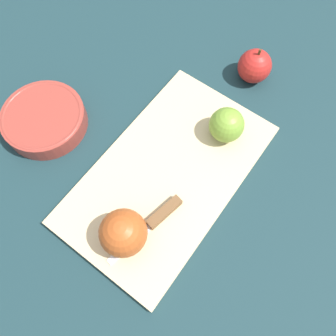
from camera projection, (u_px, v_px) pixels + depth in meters
ground_plane at (168, 176)px, 0.61m from camera, size 4.00×4.00×0.00m
cutting_board at (168, 174)px, 0.60m from camera, size 0.44×0.30×0.02m
apple_half_left at (226, 125)px, 0.59m from camera, size 0.06×0.06×0.06m
apple_half_right at (123, 233)px, 0.51m from camera, size 0.08×0.08×0.08m
knife at (160, 216)px, 0.55m from camera, size 0.16×0.02×0.02m
apple_whole at (255, 66)px, 0.67m from camera, size 0.07×0.07×0.08m
bowl at (44, 119)px, 0.63m from camera, size 0.16×0.16×0.04m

